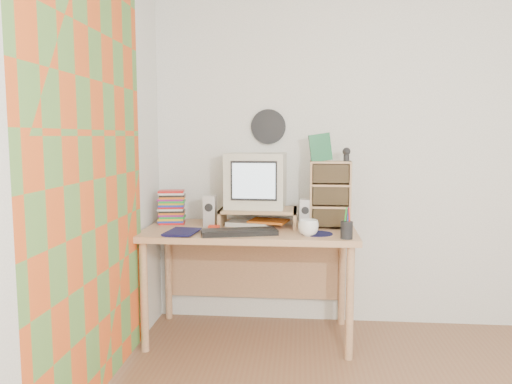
% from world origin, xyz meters
% --- Properties ---
extents(back_wall, '(3.50, 0.00, 3.50)m').
position_xyz_m(back_wall, '(0.00, 1.75, 1.25)').
color(back_wall, white).
rests_on(back_wall, floor).
extents(left_wall, '(0.00, 3.50, 3.50)m').
position_xyz_m(left_wall, '(-1.75, 0.00, 1.25)').
color(left_wall, white).
rests_on(left_wall, floor).
extents(curtain, '(0.00, 2.20, 2.20)m').
position_xyz_m(curtain, '(-1.71, 0.48, 1.15)').
color(curtain, '#E2581F').
rests_on(curtain, left_wall).
extents(wall_disc, '(0.25, 0.02, 0.25)m').
position_xyz_m(wall_disc, '(-0.93, 1.73, 1.43)').
color(wall_disc, black).
rests_on(wall_disc, back_wall).
extents(desk, '(1.40, 0.70, 0.75)m').
position_xyz_m(desk, '(-1.03, 1.44, 0.62)').
color(desk, tan).
rests_on(desk, floor).
extents(monitor_riser, '(0.52, 0.30, 0.12)m').
position_xyz_m(monitor_riser, '(-0.98, 1.48, 0.84)').
color(monitor_riser, tan).
rests_on(monitor_riser, desk).
extents(crt_monitor, '(0.41, 0.41, 0.38)m').
position_xyz_m(crt_monitor, '(-1.00, 1.53, 1.06)').
color(crt_monitor, beige).
rests_on(crt_monitor, monitor_riser).
extents(speaker_left, '(0.08, 0.08, 0.22)m').
position_xyz_m(speaker_left, '(-1.30, 1.41, 0.86)').
color(speaker_left, silver).
rests_on(speaker_left, desk).
extents(speaker_right, '(0.08, 0.08, 0.19)m').
position_xyz_m(speaker_right, '(-0.66, 1.42, 0.85)').
color(speaker_right, silver).
rests_on(speaker_right, desk).
extents(keyboard, '(0.50, 0.27, 0.03)m').
position_xyz_m(keyboard, '(-1.07, 1.17, 0.77)').
color(keyboard, black).
rests_on(keyboard, desk).
extents(dvd_stack, '(0.19, 0.15, 0.25)m').
position_xyz_m(dvd_stack, '(-1.59, 1.52, 0.87)').
color(dvd_stack, brown).
rests_on(dvd_stack, desk).
extents(cd_rack, '(0.27, 0.15, 0.45)m').
position_xyz_m(cd_rack, '(-0.50, 1.45, 0.97)').
color(cd_rack, tan).
rests_on(cd_rack, desk).
extents(mug, '(0.14, 0.14, 0.10)m').
position_xyz_m(mug, '(-0.64, 1.17, 0.80)').
color(mug, white).
rests_on(mug, desk).
extents(diary, '(0.24, 0.19, 0.05)m').
position_xyz_m(diary, '(-1.53, 1.17, 0.77)').
color(diary, '#11103A').
rests_on(diary, desk).
extents(mousepad, '(0.25, 0.25, 0.00)m').
position_xyz_m(mousepad, '(-0.59, 1.23, 0.75)').
color(mousepad, '#0F1134').
rests_on(mousepad, desk).
extents(pen_cup, '(0.08, 0.08, 0.15)m').
position_xyz_m(pen_cup, '(-0.42, 1.10, 0.82)').
color(pen_cup, black).
rests_on(pen_cup, desk).
extents(papers, '(0.33, 0.27, 0.04)m').
position_xyz_m(papers, '(-0.99, 1.50, 0.77)').
color(papers, silver).
rests_on(papers, desk).
extents(red_box, '(0.07, 0.05, 0.04)m').
position_xyz_m(red_box, '(-1.25, 1.28, 0.77)').
color(red_box, red).
rests_on(red_box, desk).
extents(game_box, '(0.14, 0.05, 0.18)m').
position_xyz_m(game_box, '(-0.57, 1.44, 1.29)').
color(game_box, '#1B6038').
rests_on(game_box, cd_rack).
extents(webcam, '(0.05, 0.05, 0.09)m').
position_xyz_m(webcam, '(-0.40, 1.44, 1.24)').
color(webcam, black).
rests_on(webcam, cd_rack).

